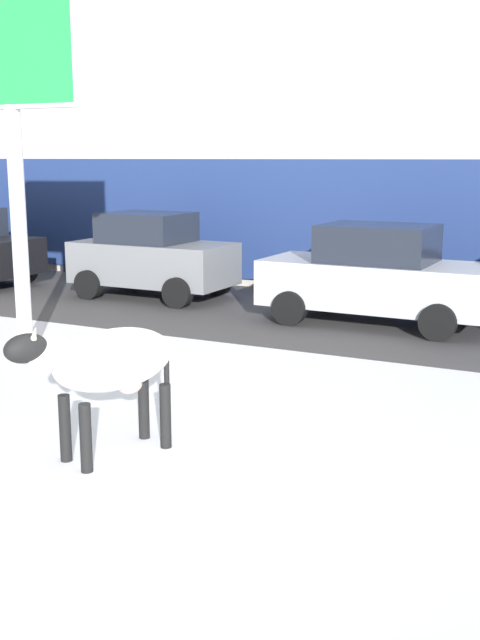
% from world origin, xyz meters
% --- Properties ---
extents(ground_plane, '(120.00, 120.00, 0.00)m').
position_xyz_m(ground_plane, '(0.00, 0.00, 0.00)').
color(ground_plane, white).
extents(road_strip, '(60.00, 5.60, 0.01)m').
position_xyz_m(road_strip, '(0.00, 8.74, 0.00)').
color(road_strip, '#423F3F').
rests_on(road_strip, ground).
extents(building_facade, '(44.00, 6.10, 13.00)m').
position_xyz_m(building_facade, '(0.00, 14.34, 6.48)').
color(building_facade, beige).
rests_on(building_facade, ground).
extents(cow_holstein, '(1.06, 1.92, 1.54)m').
position_xyz_m(cow_holstein, '(-0.90, 0.97, 1.00)').
color(cow_holstein, silver).
rests_on(cow_holstein, ground).
extents(billboard, '(2.52, 0.27, 5.56)m').
position_xyz_m(billboard, '(-4.62, 3.84, 4.31)').
color(billboard, silver).
rests_on(billboard, ground).
extents(car_grey_hatchback, '(3.52, 1.95, 1.86)m').
position_xyz_m(car_grey_hatchback, '(-5.65, 9.10, 0.93)').
color(car_grey_hatchback, slate).
rests_on(car_grey_hatchback, ground).
extents(car_silver_sedan, '(4.22, 2.02, 1.84)m').
position_xyz_m(car_silver_sedan, '(-0.40, 8.58, 0.91)').
color(car_silver_sedan, '#B7BABF').
rests_on(car_silver_sedan, ground).
extents(pedestrian_near_billboard, '(0.36, 0.24, 1.73)m').
position_xyz_m(pedestrian_near_billboard, '(-9.99, 11.43, 0.88)').
color(pedestrian_near_billboard, '#282833').
rests_on(pedestrian_near_billboard, ground).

